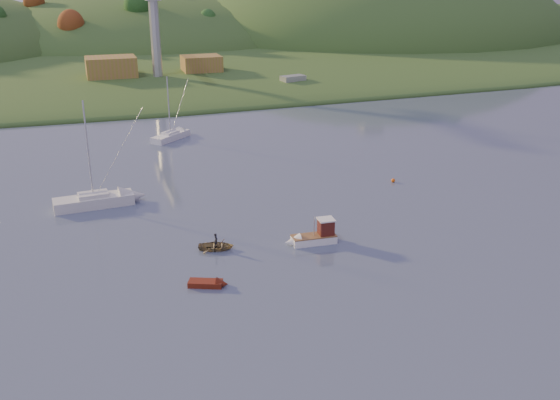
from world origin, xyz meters
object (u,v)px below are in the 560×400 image
object	(u,v)px
sailboat_near	(171,136)
fishing_boat	(311,237)
sailboat_far	(94,200)
canoe	(216,246)
red_tender	(213,284)

from	to	relation	value
sailboat_near	fishing_boat	bearing A→B (deg)	-122.71
sailboat_near	sailboat_far	world-z (taller)	sailboat_far
canoe	red_tender	xyz separation A→B (m)	(-2.01, -7.34, -0.12)
fishing_boat	sailboat_far	distance (m)	27.03
fishing_boat	sailboat_near	world-z (taller)	sailboat_near
fishing_boat	sailboat_far	xyz separation A→B (m)	(-20.26, 17.90, 0.05)
fishing_boat	red_tender	distance (m)	12.73
sailboat_far	canoe	world-z (taller)	sailboat_far
fishing_boat	sailboat_near	size ratio (longest dim) A/B	0.53
fishing_boat	red_tender	xyz separation A→B (m)	(-11.42, -5.62, -0.50)
fishing_boat	sailboat_far	size ratio (longest dim) A/B	0.43
sailboat_near	sailboat_far	distance (m)	30.20
canoe	red_tender	world-z (taller)	red_tender
fishing_boat	canoe	size ratio (longest dim) A/B	1.53
canoe	sailboat_near	bearing A→B (deg)	13.28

